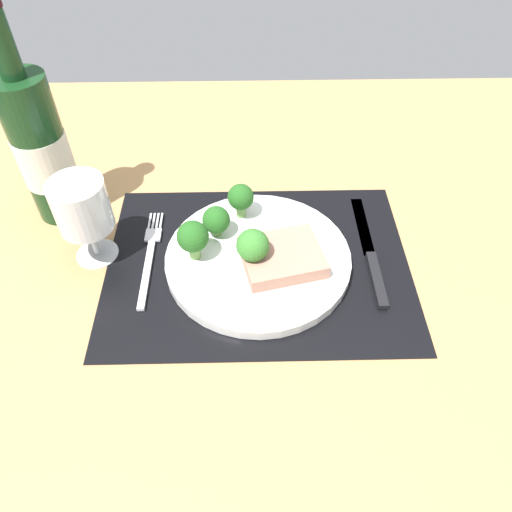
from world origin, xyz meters
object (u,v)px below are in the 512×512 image
(plate, at_px, (258,259))
(wine_bottle, at_px, (41,148))
(wine_glass, at_px, (83,210))
(knife, at_px, (371,257))
(steak, at_px, (282,257))
(fork, at_px, (150,256))

(plate, distance_m, wine_bottle, 0.36)
(wine_bottle, bearing_deg, wine_glass, -53.93)
(knife, height_order, wine_bottle, wine_bottle)
(plate, xyz_separation_m, knife, (0.17, 0.01, -0.00))
(wine_bottle, xyz_separation_m, wine_glass, (0.07, -0.10, -0.03))
(knife, distance_m, wine_bottle, 0.51)
(steak, bearing_deg, wine_glass, 171.84)
(wine_bottle, relative_size, wine_glass, 2.48)
(knife, bearing_deg, fork, 179.82)
(fork, height_order, wine_bottle, wine_bottle)
(steak, bearing_deg, fork, 171.60)
(wine_bottle, bearing_deg, knife, -14.11)
(steak, distance_m, fork, 0.20)
(plate, xyz_separation_m, fork, (-0.16, 0.01, -0.01))
(steak, xyz_separation_m, wine_bottle, (-0.35, 0.14, 0.09))
(knife, bearing_deg, wine_glass, 178.64)
(plate, distance_m, steak, 0.04)
(fork, bearing_deg, wine_glass, 174.18)
(fork, bearing_deg, plate, -3.35)
(plate, height_order, fork, plate)
(plate, height_order, wine_bottle, wine_bottle)
(fork, relative_size, wine_bottle, 0.58)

